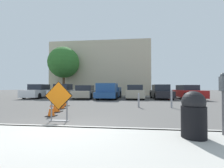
{
  "coord_description": "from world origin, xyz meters",
  "views": [
    {
      "loc": [
        1.95,
        -4.09,
        1.26
      ],
      "look_at": [
        0.16,
        12.25,
        1.57
      ],
      "focal_mm": 24.0,
      "sensor_mm": 36.0,
      "label": 1
    }
  ],
  "objects_px": {
    "parked_car_nearest": "(39,92)",
    "parked_car_second": "(63,92)",
    "parked_car_sixth": "(188,92)",
    "traffic_cone_second": "(56,104)",
    "traffic_cone_nearest": "(51,108)",
    "parked_car_fourth": "(135,92)",
    "pickup_truck": "(109,92)",
    "parking_meter": "(223,93)",
    "traffic_cone_third": "(61,102)",
    "bollard_second": "(171,98)",
    "traffic_cone_fourth": "(65,101)",
    "bollard_nearest": "(139,100)",
    "road_closed_sign": "(59,99)",
    "parked_car_third": "(85,92)",
    "parked_car_fifth": "(161,92)",
    "trash_bin": "(194,114)"
  },
  "relations": [
    {
      "from": "traffic_cone_nearest",
      "to": "parked_car_nearest",
      "type": "distance_m",
      "value": 12.22
    },
    {
      "from": "pickup_truck",
      "to": "parked_car_sixth",
      "type": "bearing_deg",
      "value": -170.98
    },
    {
      "from": "bollard_second",
      "to": "parked_car_fifth",
      "type": "bearing_deg",
      "value": 83.12
    },
    {
      "from": "traffic_cone_nearest",
      "to": "traffic_cone_second",
      "type": "relative_size",
      "value": 0.91
    },
    {
      "from": "parked_car_sixth",
      "to": "traffic_cone_second",
      "type": "bearing_deg",
      "value": 40.23
    },
    {
      "from": "traffic_cone_fourth",
      "to": "trash_bin",
      "type": "xyz_separation_m",
      "value": [
        5.56,
        -5.89,
        0.33
      ]
    },
    {
      "from": "traffic_cone_nearest",
      "to": "parked_car_sixth",
      "type": "bearing_deg",
      "value": 47.58
    },
    {
      "from": "parked_car_third",
      "to": "bollard_nearest",
      "type": "height_order",
      "value": "parked_car_third"
    },
    {
      "from": "parked_car_fourth",
      "to": "bollard_nearest",
      "type": "relative_size",
      "value": 5.34
    },
    {
      "from": "pickup_truck",
      "to": "bollard_second",
      "type": "relative_size",
      "value": 4.95
    },
    {
      "from": "traffic_cone_nearest",
      "to": "parked_car_sixth",
      "type": "xyz_separation_m",
      "value": [
        9.45,
        10.35,
        0.34
      ]
    },
    {
      "from": "pickup_truck",
      "to": "parking_meter",
      "type": "relative_size",
      "value": 3.75
    },
    {
      "from": "traffic_cone_third",
      "to": "parked_car_nearest",
      "type": "distance_m",
      "value": 10.13
    },
    {
      "from": "parked_car_fourth",
      "to": "parking_meter",
      "type": "relative_size",
      "value": 3.26
    },
    {
      "from": "road_closed_sign",
      "to": "pickup_truck",
      "type": "xyz_separation_m",
      "value": [
        0.51,
        10.42,
        -0.07
      ]
    },
    {
      "from": "parked_car_second",
      "to": "parked_car_fifth",
      "type": "height_order",
      "value": "parked_car_second"
    },
    {
      "from": "traffic_cone_second",
      "to": "bollard_nearest",
      "type": "distance_m",
      "value": 4.77
    },
    {
      "from": "road_closed_sign",
      "to": "bollard_second",
      "type": "xyz_separation_m",
      "value": [
        5.13,
        4.09,
        -0.23
      ]
    },
    {
      "from": "parked_car_sixth",
      "to": "bollard_nearest",
      "type": "relative_size",
      "value": 5.41
    },
    {
      "from": "traffic_cone_third",
      "to": "parked_car_second",
      "type": "bearing_deg",
      "value": 113.78
    },
    {
      "from": "traffic_cone_fourth",
      "to": "parked_car_third",
      "type": "distance_m",
      "value": 6.7
    },
    {
      "from": "road_closed_sign",
      "to": "parked_car_fifth",
      "type": "distance_m",
      "value": 12.71
    },
    {
      "from": "road_closed_sign",
      "to": "traffic_cone_third",
      "type": "bearing_deg",
      "value": 113.36
    },
    {
      "from": "trash_bin",
      "to": "parking_meter",
      "type": "xyz_separation_m",
      "value": [
        0.77,
        0.25,
        0.47
      ]
    },
    {
      "from": "traffic_cone_second",
      "to": "parked_car_second",
      "type": "xyz_separation_m",
      "value": [
        -3.87,
        9.35,
        0.34
      ]
    },
    {
      "from": "pickup_truck",
      "to": "parked_car_second",
      "type": "bearing_deg",
      "value": -5.02
    },
    {
      "from": "parked_car_fourth",
      "to": "parking_meter",
      "type": "distance_m",
      "value": 12.87
    },
    {
      "from": "traffic_cone_second",
      "to": "bollard_second",
      "type": "xyz_separation_m",
      "value": [
        6.19,
        2.19,
        0.2
      ]
    },
    {
      "from": "parked_car_nearest",
      "to": "parked_car_second",
      "type": "bearing_deg",
      "value": -176.26
    },
    {
      "from": "traffic_cone_third",
      "to": "bollard_nearest",
      "type": "bearing_deg",
      "value": 13.36
    },
    {
      "from": "parked_car_nearest",
      "to": "parked_car_third",
      "type": "distance_m",
      "value": 5.46
    },
    {
      "from": "traffic_cone_nearest",
      "to": "pickup_truck",
      "type": "distance_m",
      "value": 9.66
    },
    {
      "from": "bollard_nearest",
      "to": "bollard_second",
      "type": "distance_m",
      "value": 1.96
    },
    {
      "from": "parked_car_fourth",
      "to": "bollard_second",
      "type": "xyz_separation_m",
      "value": [
        1.87,
        -7.17,
        -0.11
      ]
    },
    {
      "from": "road_closed_sign",
      "to": "parked_car_sixth",
      "type": "xyz_separation_m",
      "value": [
        8.72,
        11.19,
        -0.12
      ]
    },
    {
      "from": "road_closed_sign",
      "to": "traffic_cone_fourth",
      "type": "relative_size",
      "value": 2.16
    },
    {
      "from": "traffic_cone_second",
      "to": "parked_car_fourth",
      "type": "relative_size",
      "value": 0.16
    },
    {
      "from": "traffic_cone_nearest",
      "to": "parked_car_fourth",
      "type": "height_order",
      "value": "parked_car_fourth"
    },
    {
      "from": "parked_car_second",
      "to": "bollard_second",
      "type": "xyz_separation_m",
      "value": [
        10.06,
        -7.16,
        -0.14
      ]
    },
    {
      "from": "traffic_cone_third",
      "to": "parked_car_nearest",
      "type": "height_order",
      "value": "parked_car_nearest"
    },
    {
      "from": "parking_meter",
      "to": "traffic_cone_third",
      "type": "bearing_deg",
      "value": 143.15
    },
    {
      "from": "traffic_cone_second",
      "to": "parked_car_fourth",
      "type": "distance_m",
      "value": 10.31
    },
    {
      "from": "parked_car_second",
      "to": "parking_meter",
      "type": "xyz_separation_m",
      "value": [
        9.68,
        -12.76,
        0.4
      ]
    },
    {
      "from": "road_closed_sign",
      "to": "parking_meter",
      "type": "height_order",
      "value": "parking_meter"
    },
    {
      "from": "parked_car_second",
      "to": "parked_car_third",
      "type": "relative_size",
      "value": 0.95
    },
    {
      "from": "parked_car_second",
      "to": "traffic_cone_nearest",
      "type": "bearing_deg",
      "value": 110.87
    },
    {
      "from": "parked_car_fourth",
      "to": "parked_car_nearest",
      "type": "bearing_deg",
      "value": 3.45
    },
    {
      "from": "traffic_cone_second",
      "to": "traffic_cone_fourth",
      "type": "height_order",
      "value": "traffic_cone_second"
    },
    {
      "from": "parked_car_third",
      "to": "parked_car_sixth",
      "type": "xyz_separation_m",
      "value": [
        10.92,
        0.41,
        0.02
      ]
    },
    {
      "from": "road_closed_sign",
      "to": "parked_car_fifth",
      "type": "height_order",
      "value": "parked_car_fifth"
    }
  ]
}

